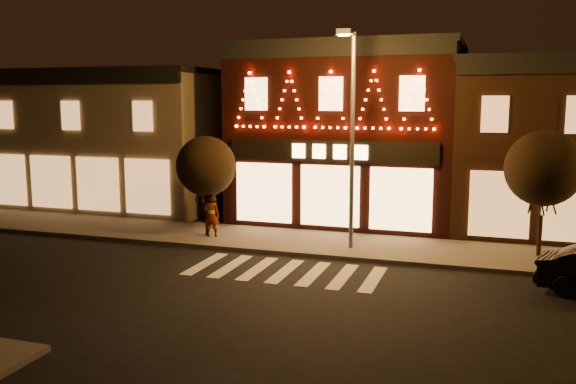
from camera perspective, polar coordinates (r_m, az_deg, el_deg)
The scene contains 9 objects.
ground at distance 17.20m, azimuth -4.61°, elevation -10.89°, with size 120.00×120.00×0.00m, color black.
sidewalk_far at distance 24.00m, azimuth 7.37°, elevation -5.11°, with size 44.00×4.00×0.15m, color #47423D.
building_left at distance 34.87m, azimuth -15.48°, elevation 4.87°, with size 12.20×8.28×7.30m.
building_pulp at distance 29.63m, azimuth 5.95°, elevation 5.51°, with size 10.20×8.34×8.30m.
building_right_a at distance 29.13m, azimuth 24.55°, elevation 3.94°, with size 9.20×8.28×7.50m.
streetlamp_mid at distance 22.64m, azimuth 5.94°, elevation 6.36°, with size 0.50×1.83×8.04m.
tree_left at distance 25.30m, azimuth -7.68°, elevation 2.41°, with size 2.47×2.47×4.13m.
tree_right at distance 23.50m, azimuth 22.82°, elevation 2.04°, with size 2.71×2.71×4.54m.
pedestrian at distance 25.26m, azimuth -7.16°, elevation -2.19°, with size 0.65×0.42×1.77m, color gray.
Camera 1 is at (6.39, -14.91, 5.72)m, focal length 37.99 mm.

